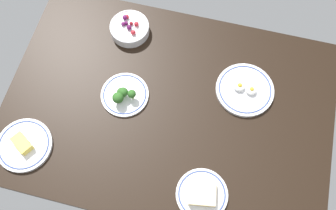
{
  "coord_description": "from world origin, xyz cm",
  "views": [
    {
      "loc": [
        -13.02,
        52.31,
        136.82
      ],
      "look_at": [
        0.0,
        0.0,
        6.0
      ],
      "focal_mm": 39.51,
      "sensor_mm": 36.0,
      "label": 1
    }
  ],
  "objects_px": {
    "plate_cheese": "(24,145)",
    "plate_sandwich": "(202,194)",
    "bowl_berries": "(130,28)",
    "plate_eggs": "(245,90)",
    "plate_broccoli": "(124,95)"
  },
  "relations": [
    {
      "from": "bowl_berries",
      "to": "plate_cheese",
      "type": "height_order",
      "value": "bowl_berries"
    },
    {
      "from": "plate_broccoli",
      "to": "plate_cheese",
      "type": "xyz_separation_m",
      "value": [
        0.3,
        0.28,
        -0.01
      ]
    },
    {
      "from": "plate_cheese",
      "to": "plate_eggs",
      "type": "bearing_deg",
      "value": -150.89
    },
    {
      "from": "plate_broccoli",
      "to": "plate_sandwich",
      "type": "bearing_deg",
      "value": 141.35
    },
    {
      "from": "bowl_berries",
      "to": "plate_broccoli",
      "type": "distance_m",
      "value": 0.3
    },
    {
      "from": "plate_cheese",
      "to": "plate_sandwich",
      "type": "height_order",
      "value": "plate_cheese"
    },
    {
      "from": "bowl_berries",
      "to": "plate_broccoli",
      "type": "xyz_separation_m",
      "value": [
        -0.06,
        0.29,
        -0.01
      ]
    },
    {
      "from": "bowl_berries",
      "to": "plate_eggs",
      "type": "xyz_separation_m",
      "value": [
        -0.52,
        0.16,
        -0.01
      ]
    },
    {
      "from": "plate_cheese",
      "to": "plate_sandwich",
      "type": "distance_m",
      "value": 0.68
    },
    {
      "from": "plate_cheese",
      "to": "plate_broccoli",
      "type": "bearing_deg",
      "value": -137.05
    },
    {
      "from": "plate_eggs",
      "to": "plate_broccoli",
      "type": "height_order",
      "value": "plate_broccoli"
    },
    {
      "from": "bowl_berries",
      "to": "plate_broccoli",
      "type": "relative_size",
      "value": 0.87
    },
    {
      "from": "bowl_berries",
      "to": "plate_sandwich",
      "type": "xyz_separation_m",
      "value": [
        -0.44,
        0.59,
        -0.01
      ]
    },
    {
      "from": "bowl_berries",
      "to": "plate_eggs",
      "type": "height_order",
      "value": "bowl_berries"
    },
    {
      "from": "plate_eggs",
      "to": "plate_cheese",
      "type": "relative_size",
      "value": 1.11
    }
  ]
}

